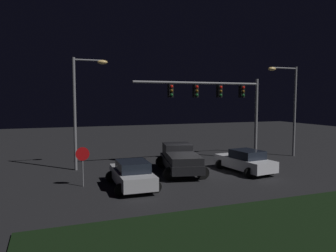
{
  "coord_description": "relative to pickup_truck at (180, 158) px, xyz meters",
  "views": [
    {
      "loc": [
        -8.95,
        -19.53,
        4.89
      ],
      "look_at": [
        -1.24,
        1.14,
        3.08
      ],
      "focal_mm": 34.9,
      "sensor_mm": 36.0,
      "label": 1
    }
  ],
  "objects": [
    {
      "name": "pickup_truck",
      "position": [
        0.0,
        0.0,
        0.0
      ],
      "size": [
        3.61,
        5.7,
        1.8
      ],
      "rotation": [
        0.0,
        0.0,
        1.36
      ],
      "color": "black",
      "rests_on": "ground_plane"
    },
    {
      "name": "traffic_signal_gantry",
      "position": [
        4.2,
        2.16,
        4.03
      ],
      "size": [
        10.32,
        0.56,
        6.5
      ],
      "color": "slate",
      "rests_on": "ground_plane"
    },
    {
      "name": "street_lamp_left",
      "position": [
        -6.0,
        3.13,
        3.87
      ],
      "size": [
        2.39,
        0.44,
        7.71
      ],
      "color": "slate",
      "rests_on": "ground_plane"
    },
    {
      "name": "ground_plane",
      "position": [
        0.67,
        -0.41,
        -1.0
      ],
      "size": [
        80.0,
        80.0,
        0.0
      ],
      "primitive_type": "plane",
      "color": "black"
    },
    {
      "name": "car_sedan_far",
      "position": [
        4.17,
        -1.44,
        -0.26
      ],
      "size": [
        2.83,
        4.58,
        1.51
      ],
      "rotation": [
        0.0,
        0.0,
        1.69
      ],
      "color": "silver",
      "rests_on": "ground_plane"
    },
    {
      "name": "street_lamp_right",
      "position": [
        11.0,
        2.41,
        3.88
      ],
      "size": [
        2.92,
        0.44,
        7.63
      ],
      "color": "slate",
      "rests_on": "ground_plane"
    },
    {
      "name": "stop_sign",
      "position": [
        -6.47,
        -1.43,
        0.56
      ],
      "size": [
        0.76,
        0.08,
        2.23
      ],
      "color": "slate",
      "rests_on": "ground_plane"
    },
    {
      "name": "grass_median",
      "position": [
        0.67,
        -10.31,
        -0.95
      ],
      "size": [
        20.48,
        5.93,
        0.1
      ],
      "primitive_type": "cube",
      "color": "black",
      "rests_on": "ground_plane"
    },
    {
      "name": "car_sedan",
      "position": [
        -3.93,
        -2.56,
        -0.26
      ],
      "size": [
        2.56,
        4.45,
        1.51
      ],
      "rotation": [
        0.0,
        0.0,
        1.54
      ],
      "color": "#B7B7BC",
      "rests_on": "ground_plane"
    }
  ]
}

